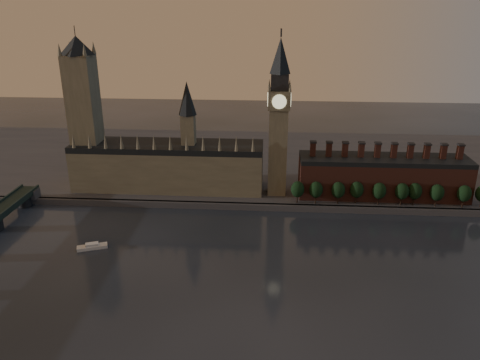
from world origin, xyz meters
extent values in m
plane|color=black|center=(0.00, 0.00, 0.00)|extent=(900.00, 900.00, 0.00)
cube|color=#48484D|center=(0.00, 90.00, 2.00)|extent=(900.00, 4.00, 4.00)
cube|color=#48484D|center=(0.00, 180.00, 2.00)|extent=(900.00, 180.00, 4.00)
cube|color=#797056|center=(-65.00, 115.00, 18.00)|extent=(130.00, 30.00, 28.00)
cube|color=black|center=(-65.00, 115.00, 34.00)|extent=(130.00, 30.00, 4.00)
cube|color=#797056|center=(-50.00, 115.00, 44.00)|extent=(9.00, 9.00, 24.00)
cone|color=black|center=(-50.00, 115.00, 67.00)|extent=(12.00, 12.00, 22.00)
cone|color=#797056|center=(-124.00, 101.00, 41.00)|extent=(2.60, 2.60, 10.00)
cone|color=#797056|center=(-113.27, 101.00, 41.00)|extent=(2.60, 2.60, 10.00)
cone|color=#797056|center=(-102.55, 101.00, 41.00)|extent=(2.60, 2.60, 10.00)
cone|color=#797056|center=(-91.82, 101.00, 41.00)|extent=(2.60, 2.60, 10.00)
cone|color=#797056|center=(-81.09, 101.00, 41.00)|extent=(2.60, 2.60, 10.00)
cone|color=#797056|center=(-70.36, 101.00, 41.00)|extent=(2.60, 2.60, 10.00)
cone|color=#797056|center=(-59.64, 101.00, 41.00)|extent=(2.60, 2.60, 10.00)
cone|color=#797056|center=(-48.91, 101.00, 41.00)|extent=(2.60, 2.60, 10.00)
cone|color=#797056|center=(-38.18, 101.00, 41.00)|extent=(2.60, 2.60, 10.00)
cone|color=#797056|center=(-27.45, 101.00, 41.00)|extent=(2.60, 2.60, 10.00)
cone|color=#797056|center=(-16.73, 101.00, 41.00)|extent=(2.60, 2.60, 10.00)
cone|color=#797056|center=(-6.00, 101.00, 41.00)|extent=(2.60, 2.60, 10.00)
cube|color=#797056|center=(-120.00, 115.00, 49.00)|extent=(18.00, 18.00, 90.00)
cone|color=black|center=(-120.00, 115.00, 100.00)|extent=(24.00, 24.00, 12.00)
cylinder|color=#232326|center=(-120.00, 115.00, 106.00)|extent=(0.50, 0.50, 12.00)
cone|color=#797056|center=(-128.00, 107.00, 98.00)|extent=(3.00, 3.00, 8.00)
cone|color=#797056|center=(-112.00, 107.00, 98.00)|extent=(3.00, 3.00, 8.00)
cone|color=#797056|center=(-128.00, 123.00, 98.00)|extent=(3.00, 3.00, 8.00)
cone|color=#797056|center=(-112.00, 123.00, 98.00)|extent=(3.00, 3.00, 8.00)
cube|color=#797056|center=(10.00, 110.00, 33.00)|extent=(12.00, 12.00, 58.00)
cube|color=#797056|center=(10.00, 110.00, 68.00)|extent=(14.00, 14.00, 12.00)
cube|color=#232326|center=(10.00, 110.00, 79.00)|extent=(11.00, 11.00, 10.00)
cone|color=black|center=(10.00, 110.00, 95.00)|extent=(13.00, 13.00, 22.00)
cylinder|color=#232326|center=(10.00, 110.00, 108.50)|extent=(1.00, 1.00, 5.00)
cylinder|color=beige|center=(10.00, 102.80, 68.00)|extent=(9.00, 0.50, 9.00)
cylinder|color=beige|center=(10.00, 117.20, 68.00)|extent=(9.00, 0.50, 9.00)
cylinder|color=beige|center=(2.80, 110.00, 68.00)|extent=(0.50, 9.00, 9.00)
cylinder|color=beige|center=(17.20, 110.00, 68.00)|extent=(0.50, 9.00, 9.00)
cone|color=#797056|center=(3.50, 103.50, 77.00)|extent=(2.00, 2.00, 6.00)
cone|color=#797056|center=(16.50, 103.50, 77.00)|extent=(2.00, 2.00, 6.00)
cone|color=#797056|center=(3.50, 116.50, 77.00)|extent=(2.00, 2.00, 6.00)
cone|color=#797056|center=(16.50, 116.50, 77.00)|extent=(2.00, 2.00, 6.00)
cube|color=brown|center=(80.00, 110.00, 16.00)|extent=(110.00, 25.00, 24.00)
cube|color=black|center=(80.00, 110.00, 29.50)|extent=(110.00, 25.00, 3.00)
cube|color=brown|center=(33.00, 110.00, 35.50)|extent=(3.50, 3.50, 9.00)
cube|color=#232326|center=(33.00, 110.00, 40.50)|extent=(4.20, 4.20, 1.00)
cube|color=brown|center=(43.44, 110.00, 35.50)|extent=(3.50, 3.50, 9.00)
cube|color=#232326|center=(43.44, 110.00, 40.50)|extent=(4.20, 4.20, 1.00)
cube|color=brown|center=(53.89, 110.00, 35.50)|extent=(3.50, 3.50, 9.00)
cube|color=#232326|center=(53.89, 110.00, 40.50)|extent=(4.20, 4.20, 1.00)
cube|color=brown|center=(64.33, 110.00, 35.50)|extent=(3.50, 3.50, 9.00)
cube|color=#232326|center=(64.33, 110.00, 40.50)|extent=(4.20, 4.20, 1.00)
cube|color=brown|center=(74.78, 110.00, 35.50)|extent=(3.50, 3.50, 9.00)
cube|color=#232326|center=(74.78, 110.00, 40.50)|extent=(4.20, 4.20, 1.00)
cube|color=brown|center=(85.22, 110.00, 35.50)|extent=(3.50, 3.50, 9.00)
cube|color=#232326|center=(85.22, 110.00, 40.50)|extent=(4.20, 4.20, 1.00)
cube|color=brown|center=(95.67, 110.00, 35.50)|extent=(3.50, 3.50, 9.00)
cube|color=#232326|center=(95.67, 110.00, 40.50)|extent=(4.20, 4.20, 1.00)
cube|color=brown|center=(106.11, 110.00, 35.50)|extent=(3.50, 3.50, 9.00)
cube|color=#232326|center=(106.11, 110.00, 40.50)|extent=(4.20, 4.20, 1.00)
cube|color=brown|center=(116.56, 110.00, 35.50)|extent=(3.50, 3.50, 9.00)
cube|color=#232326|center=(116.56, 110.00, 40.50)|extent=(4.20, 4.20, 1.00)
cube|color=brown|center=(127.00, 110.00, 35.50)|extent=(3.50, 3.50, 9.00)
cube|color=#232326|center=(127.00, 110.00, 40.50)|extent=(4.20, 4.20, 1.00)
cylinder|color=black|center=(23.25, 93.53, 7.00)|extent=(0.80, 0.80, 6.00)
ellipsoid|color=black|center=(23.25, 93.53, 13.50)|extent=(8.60, 8.60, 10.75)
cylinder|color=black|center=(35.01, 93.66, 7.00)|extent=(0.80, 0.80, 6.00)
ellipsoid|color=black|center=(35.01, 93.66, 13.50)|extent=(8.60, 8.60, 10.75)
cylinder|color=black|center=(49.12, 94.08, 7.00)|extent=(0.80, 0.80, 6.00)
ellipsoid|color=black|center=(49.12, 94.08, 13.50)|extent=(8.60, 8.60, 10.75)
cylinder|color=black|center=(61.00, 95.32, 7.00)|extent=(0.80, 0.80, 6.00)
ellipsoid|color=black|center=(61.00, 95.32, 13.50)|extent=(8.60, 8.60, 10.75)
cylinder|color=black|center=(75.00, 94.45, 7.00)|extent=(0.80, 0.80, 6.00)
ellipsoid|color=black|center=(75.00, 94.45, 13.50)|extent=(8.60, 8.60, 10.75)
cylinder|color=black|center=(89.26, 94.51, 7.00)|extent=(0.80, 0.80, 6.00)
ellipsoid|color=black|center=(89.26, 94.51, 13.50)|extent=(8.60, 8.60, 10.75)
cylinder|color=black|center=(97.54, 95.39, 7.00)|extent=(0.80, 0.80, 6.00)
ellipsoid|color=black|center=(97.54, 95.39, 13.50)|extent=(8.60, 8.60, 10.75)
cylinder|color=black|center=(110.82, 94.09, 7.00)|extent=(0.80, 0.80, 6.00)
ellipsoid|color=black|center=(110.82, 94.09, 13.50)|extent=(8.60, 8.60, 10.75)
cylinder|color=black|center=(127.36, 93.54, 7.00)|extent=(0.80, 0.80, 6.00)
ellipsoid|color=black|center=(127.36, 93.54, 13.50)|extent=(8.60, 8.60, 10.75)
cube|color=#48484D|center=(-155.00, 90.00, 7.00)|extent=(14.00, 8.00, 6.00)
cylinder|color=#232326|center=(-155.00, 85.00, 3.88)|extent=(8.00, 8.00, 7.75)
cube|color=silver|center=(-90.51, 32.77, 0.91)|extent=(16.58, 9.88, 1.83)
cube|color=silver|center=(-90.51, 32.77, 2.51)|extent=(7.62, 5.61, 1.37)
camera|label=1|loc=(5.23, -186.15, 125.83)|focal=35.00mm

